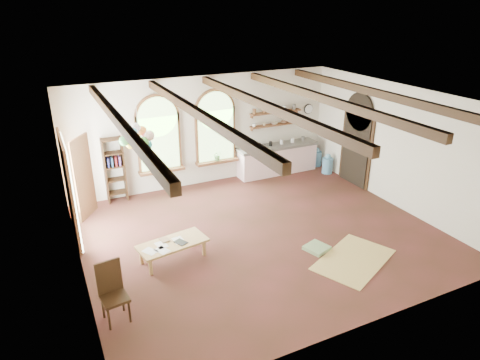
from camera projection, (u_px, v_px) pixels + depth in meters
floor at (261, 233)px, 10.17m from camera, size 8.00×8.00×0.00m
ceiling_beams at (263, 105)px, 8.96m from camera, size 6.20×6.80×0.18m
window_left at (159, 137)px, 11.82m from camera, size 1.30×0.28×2.20m
window_right at (215, 129)px, 12.50m from camera, size 1.30×0.28×2.20m
left_doorway at (70, 191)px, 9.64m from camera, size 0.10×1.90×2.50m
right_doorway at (356, 148)px, 12.56m from camera, size 0.10×1.30×2.40m
kitchen_counter at (277, 159)px, 13.56m from camera, size 2.68×0.62×0.94m
wall_shelf_lower at (275, 125)px, 13.29m from camera, size 1.70×0.24×0.04m
wall_shelf_upper at (276, 112)px, 13.13m from camera, size 1.70×0.24×0.04m
wall_clock at (309, 109)px, 13.71m from camera, size 0.32×0.04×0.32m
bookshelf at (115, 170)px, 11.50m from camera, size 0.53×0.32×1.80m
coffee_table at (173, 244)px, 9.02m from camera, size 1.54×0.89×0.41m
side_chair at (115, 304)px, 7.32m from camera, size 0.48×0.48×1.10m
floor_mat at (354, 260)px, 9.13m from camera, size 2.15×1.81×0.02m
floor_cushion at (317, 248)px, 9.50m from camera, size 0.59×0.59×0.08m
water_jug_a at (327, 165)px, 13.63m from camera, size 0.33×0.33×0.64m
water_jug_b at (316, 158)px, 14.24m from camera, size 0.33×0.33×0.63m
balloon_cluster at (139, 138)px, 9.34m from camera, size 0.74×0.83×1.14m
table_book at (161, 241)px, 9.04m from camera, size 0.21×0.27×0.02m
tablet at (181, 242)px, 9.00m from camera, size 0.29×0.32×0.01m
potted_plant_left at (162, 164)px, 12.04m from camera, size 0.27×0.23×0.30m
potted_plant_right at (217, 156)px, 12.71m from camera, size 0.27×0.23×0.30m
shelf_cup_a at (254, 125)px, 12.96m from camera, size 0.12×0.10×0.10m
shelf_cup_b at (264, 124)px, 13.10m from camera, size 0.10×0.10×0.09m
shelf_bowl_a at (274, 123)px, 13.25m from camera, size 0.22×0.22×0.05m
shelf_bowl_b at (284, 122)px, 13.39m from camera, size 0.20×0.20×0.06m
shelf_vase at (293, 119)px, 13.50m from camera, size 0.18×0.18×0.19m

